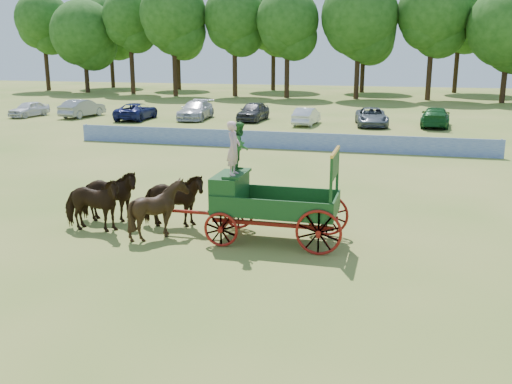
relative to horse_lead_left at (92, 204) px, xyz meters
name	(u,v)px	position (x,y,z in m)	size (l,w,h in m)	color
ground	(180,246)	(3.36, -0.70, -0.93)	(160.00, 160.00, 0.00)	#9D8F47
horse_lead_left	(92,204)	(0.00, 0.00, 0.00)	(1.01, 2.21, 1.87)	black
horse_lead_right	(108,196)	(0.00, 1.10, 0.00)	(1.01, 2.21, 1.87)	black
horse_wheel_left	(159,209)	(2.40, 0.00, 0.00)	(1.51, 1.70, 1.87)	black
horse_wheel_right	(172,201)	(2.40, 1.10, 0.00)	(1.01, 2.21, 1.87)	black
farm_dray	(253,189)	(5.35, 0.57, 0.72)	(6.00, 2.00, 3.80)	maroon
sponsor_banner	(275,140)	(2.36, 17.30, -0.41)	(26.00, 0.08, 1.05)	#1C399D
parked_cars	(232,112)	(-4.10, 29.54, -0.19)	(37.17, 6.89, 1.58)	silver
treeline	(323,20)	(-0.84, 59.32, 8.48)	(92.47, 23.66, 15.57)	#382314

